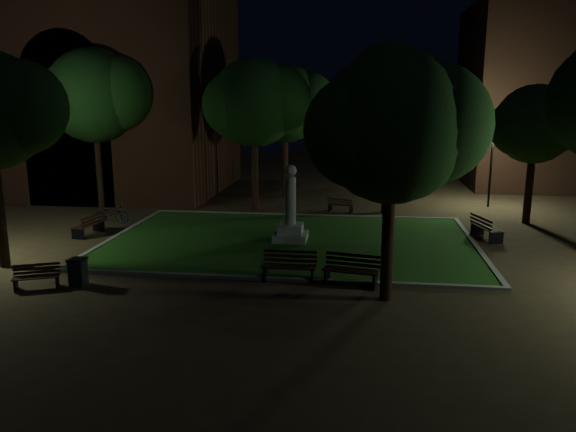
# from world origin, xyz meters

# --- Properties ---
(ground) EXTENTS (80.00, 80.00, 0.00)m
(ground) POSITION_xyz_m (0.00, 0.00, 0.00)
(ground) COLOR #402E1E
(lawn) EXTENTS (15.00, 10.00, 0.08)m
(lawn) POSITION_xyz_m (0.00, 2.00, 0.04)
(lawn) COLOR #235016
(lawn) RESTS_ON ground
(lawn_kerb) EXTENTS (15.40, 10.40, 0.12)m
(lawn_kerb) POSITION_xyz_m (0.00, 2.00, 0.06)
(lawn_kerb) COLOR slate
(lawn_kerb) RESTS_ON ground
(monument) EXTENTS (1.40, 1.40, 3.20)m
(monument) POSITION_xyz_m (0.00, 2.00, 0.96)
(monument) COLOR gray
(monument) RESTS_ON lawn
(building_main) EXTENTS (20.00, 12.00, 15.00)m
(building_main) POSITION_xyz_m (-15.86, 13.79, 7.38)
(building_main) COLOR #4B271A
(building_main) RESTS_ON ground
(tree_north_wl) EXTENTS (5.54, 4.52, 7.95)m
(tree_north_wl) POSITION_xyz_m (-2.52, 7.87, 5.69)
(tree_north_wl) COLOR black
(tree_north_wl) RESTS_ON ground
(tree_north_er) EXTENTS (5.61, 4.58, 8.71)m
(tree_north_er) POSITION_xyz_m (4.26, 8.50, 6.41)
(tree_north_er) COLOR black
(tree_north_er) RESTS_ON ground
(tree_ne) EXTENTS (4.53, 3.70, 6.60)m
(tree_ne) POSITION_xyz_m (10.96, 6.96, 4.74)
(tree_ne) COLOR black
(tree_ne) RESTS_ON ground
(tree_se) EXTENTS (5.37, 4.39, 7.38)m
(tree_se) POSITION_xyz_m (3.81, -4.39, 5.18)
(tree_se) COLOR black
(tree_se) RESTS_ON ground
(tree_nw) EXTENTS (6.13, 5.00, 8.55)m
(tree_nw) POSITION_xyz_m (-11.16, 8.00, 6.04)
(tree_nw) COLOR black
(tree_nw) RESTS_ON ground
(tree_far_north) EXTENTS (5.56, 4.54, 7.84)m
(tree_far_north) POSITION_xyz_m (-1.53, 12.40, 5.56)
(tree_far_north) COLOR black
(tree_far_north) RESTS_ON ground
(lamppost_nw) EXTENTS (1.18, 0.28, 4.44)m
(lamppost_nw) POSITION_xyz_m (-12.25, 10.17, 3.10)
(lamppost_nw) COLOR black
(lamppost_nw) RESTS_ON ground
(lamppost_ne) EXTENTS (1.18, 0.28, 4.00)m
(lamppost_ne) POSITION_xyz_m (9.94, 10.94, 2.84)
(lamppost_ne) COLOR black
(lamppost_ne) RESTS_ON ground
(bench_near_left) EXTENTS (1.81, 0.64, 0.99)m
(bench_near_left) POSITION_xyz_m (0.58, -2.97, 0.47)
(bench_near_left) COLOR black
(bench_near_left) RESTS_ON ground
(bench_near_right) EXTENTS (1.90, 0.96, 1.00)m
(bench_near_right) POSITION_xyz_m (2.65, -3.15, 0.47)
(bench_near_right) COLOR black
(bench_near_right) RESTS_ON ground
(bench_west_near) EXTENTS (1.49, 1.00, 0.78)m
(bench_west_near) POSITION_xyz_m (-7.38, -4.81, 0.37)
(bench_west_near) COLOR black
(bench_west_near) RESTS_ON ground
(bench_left_side) EXTENTS (0.85, 1.80, 0.95)m
(bench_left_side) POSITION_xyz_m (-8.95, 1.96, 0.45)
(bench_left_side) COLOR black
(bench_left_side) RESTS_ON ground
(bench_right_side) EXTENTS (1.13, 1.94, 1.00)m
(bench_right_side) POSITION_xyz_m (8.25, 3.52, 0.47)
(bench_right_side) COLOR black
(bench_right_side) RESTS_ON ground
(bench_far_side) EXTENTS (1.45, 0.90, 0.75)m
(bench_far_side) POSITION_xyz_m (1.86, 8.40, 0.35)
(bench_far_side) COLOR black
(bench_far_side) RESTS_ON ground
(trash_bin) EXTENTS (0.54, 0.54, 0.90)m
(trash_bin) POSITION_xyz_m (-6.19, -4.36, 0.46)
(trash_bin) COLOR black
(trash_bin) RESTS_ON ground
(bicycle) EXTENTS (1.71, 0.71, 0.88)m
(bicycle) POSITION_xyz_m (-9.06, 4.41, 0.44)
(bicycle) COLOR black
(bicycle) RESTS_ON ground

